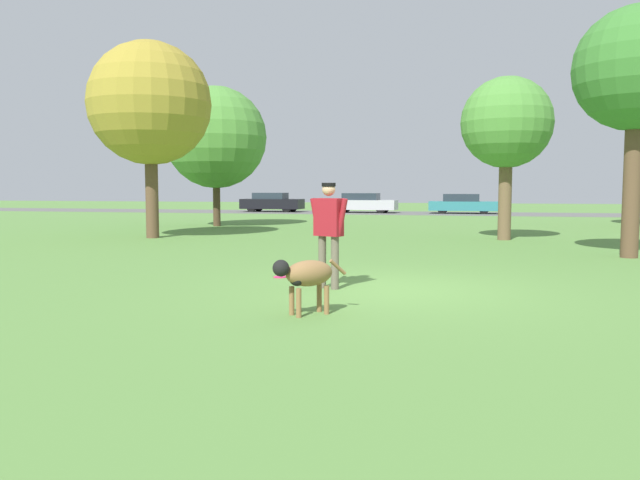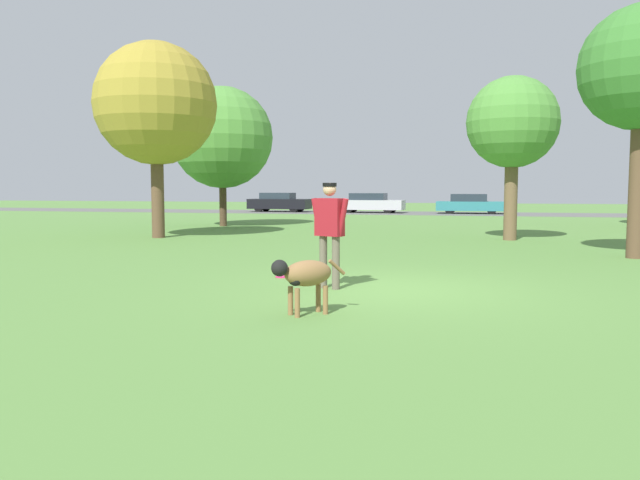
{
  "view_description": "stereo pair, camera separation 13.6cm",
  "coord_description": "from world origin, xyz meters",
  "px_view_note": "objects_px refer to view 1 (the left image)",
  "views": [
    {
      "loc": [
        1.36,
        -10.16,
        1.67
      ],
      "look_at": [
        -0.81,
        -1.23,
        0.9
      ],
      "focal_mm": 35.0,
      "sensor_mm": 36.0,
      "label": 1
    },
    {
      "loc": [
        1.49,
        -10.13,
        1.67
      ],
      "look_at": [
        -0.81,
        -1.23,
        0.9
      ],
      "focal_mm": 35.0,
      "sensor_mm": 36.0,
      "label": 2
    }
  ],
  "objects_px": {
    "tree_far_left": "(216,138)",
    "parked_car_teal": "(463,204)",
    "parked_car_black": "(272,202)",
    "person": "(329,225)",
    "tree_near_right": "(637,71)",
    "frisbee": "(280,277)",
    "tree_near_left": "(150,104)",
    "dog": "(306,275)",
    "parked_car_silver": "(363,203)",
    "tree_mid_center": "(507,124)"
  },
  "relations": [
    {
      "from": "tree_far_left",
      "to": "parked_car_teal",
      "type": "bearing_deg",
      "value": 57.47
    },
    {
      "from": "tree_far_left",
      "to": "parked_car_black",
      "type": "relative_size",
      "value": 1.4
    },
    {
      "from": "person",
      "to": "tree_near_right",
      "type": "bearing_deg",
      "value": 68.08
    },
    {
      "from": "frisbee",
      "to": "tree_near_left",
      "type": "distance_m",
      "value": 11.36
    },
    {
      "from": "dog",
      "to": "tree_far_left",
      "type": "bearing_deg",
      "value": -108.25
    },
    {
      "from": "dog",
      "to": "tree_far_left",
      "type": "distance_m",
      "value": 19.91
    },
    {
      "from": "tree_near_left",
      "to": "tree_far_left",
      "type": "height_order",
      "value": "tree_near_left"
    },
    {
      "from": "person",
      "to": "parked_car_silver",
      "type": "distance_m",
      "value": 31.73
    },
    {
      "from": "tree_near_right",
      "to": "tree_far_left",
      "type": "relative_size",
      "value": 0.98
    },
    {
      "from": "dog",
      "to": "parked_car_black",
      "type": "bearing_deg",
      "value": -115.87
    },
    {
      "from": "tree_near_right",
      "to": "parked_car_silver",
      "type": "relative_size",
      "value": 1.29
    },
    {
      "from": "tree_near_right",
      "to": "parked_car_black",
      "type": "height_order",
      "value": "tree_near_right"
    },
    {
      "from": "tree_far_left",
      "to": "tree_near_left",
      "type": "bearing_deg",
      "value": -86.04
    },
    {
      "from": "person",
      "to": "parked_car_black",
      "type": "bearing_deg",
      "value": 131.78
    },
    {
      "from": "tree_far_left",
      "to": "parked_car_silver",
      "type": "height_order",
      "value": "tree_far_left"
    },
    {
      "from": "tree_near_left",
      "to": "parked_car_teal",
      "type": "relative_size",
      "value": 1.48
    },
    {
      "from": "tree_mid_center",
      "to": "dog",
      "type": "bearing_deg",
      "value": -103.57
    },
    {
      "from": "tree_near_left",
      "to": "tree_near_right",
      "type": "xyz_separation_m",
      "value": [
        14.07,
        -2.72,
        -0.02
      ]
    },
    {
      "from": "tree_mid_center",
      "to": "tree_far_left",
      "type": "distance_m",
      "value": 12.71
    },
    {
      "from": "tree_near_left",
      "to": "parked_car_black",
      "type": "distance_m",
      "value": 23.15
    },
    {
      "from": "parked_car_black",
      "to": "person",
      "type": "bearing_deg",
      "value": -68.83
    },
    {
      "from": "tree_mid_center",
      "to": "parked_car_silver",
      "type": "bearing_deg",
      "value": 111.64
    },
    {
      "from": "tree_mid_center",
      "to": "parked_car_teal",
      "type": "xyz_separation_m",
      "value": [
        -1.57,
        20.71,
        -3.07
      ]
    },
    {
      "from": "tree_near_left",
      "to": "dog",
      "type": "bearing_deg",
      "value": -53.31
    },
    {
      "from": "person",
      "to": "parked_car_teal",
      "type": "bearing_deg",
      "value": 108.94
    },
    {
      "from": "tree_mid_center",
      "to": "person",
      "type": "bearing_deg",
      "value": -107.09
    },
    {
      "from": "tree_near_right",
      "to": "parked_car_silver",
      "type": "xyz_separation_m",
      "value": [
        -10.79,
        25.17,
        -3.75
      ]
    },
    {
      "from": "tree_near_right",
      "to": "parked_car_silver",
      "type": "height_order",
      "value": "tree_near_right"
    },
    {
      "from": "person",
      "to": "dog",
      "type": "distance_m",
      "value": 2.25
    },
    {
      "from": "tree_mid_center",
      "to": "parked_car_silver",
      "type": "distance_m",
      "value": 22.28
    },
    {
      "from": "dog",
      "to": "tree_near_left",
      "type": "xyz_separation_m",
      "value": [
        -8.27,
        11.09,
        3.89
      ]
    },
    {
      "from": "dog",
      "to": "parked_car_silver",
      "type": "bearing_deg",
      "value": -126.15
    },
    {
      "from": "parked_car_silver",
      "to": "parked_car_black",
      "type": "bearing_deg",
      "value": -178.86
    },
    {
      "from": "tree_near_left",
      "to": "parked_car_black",
      "type": "relative_size",
      "value": 1.5
    },
    {
      "from": "tree_far_left",
      "to": "parked_car_black",
      "type": "bearing_deg",
      "value": 99.58
    },
    {
      "from": "tree_far_left",
      "to": "parked_car_silver",
      "type": "bearing_deg",
      "value": 76.86
    },
    {
      "from": "tree_near_right",
      "to": "tree_far_left",
      "type": "bearing_deg",
      "value": 147.59
    },
    {
      "from": "tree_near_left",
      "to": "tree_near_right",
      "type": "height_order",
      "value": "tree_near_left"
    },
    {
      "from": "person",
      "to": "parked_car_teal",
      "type": "relative_size",
      "value": 0.4
    },
    {
      "from": "dog",
      "to": "tree_near_left",
      "type": "distance_m",
      "value": 14.37
    },
    {
      "from": "person",
      "to": "parked_car_teal",
      "type": "xyz_separation_m",
      "value": [
        1.77,
        31.56,
        -0.43
      ]
    },
    {
      "from": "parked_car_black",
      "to": "dog",
      "type": "bearing_deg",
      "value": -69.72
    },
    {
      "from": "tree_far_left",
      "to": "parked_car_teal",
      "type": "xyz_separation_m",
      "value": [
        10.3,
        16.15,
        -3.21
      ]
    },
    {
      "from": "dog",
      "to": "parked_car_teal",
      "type": "height_order",
      "value": "parked_car_teal"
    },
    {
      "from": "dog",
      "to": "parked_car_silver",
      "type": "height_order",
      "value": "parked_car_silver"
    },
    {
      "from": "dog",
      "to": "tree_mid_center",
      "type": "distance_m",
      "value": 13.78
    },
    {
      "from": "person",
      "to": "dog",
      "type": "relative_size",
      "value": 2.0
    },
    {
      "from": "tree_near_left",
      "to": "person",
      "type": "bearing_deg",
      "value": -47.8
    },
    {
      "from": "dog",
      "to": "parked_car_black",
      "type": "height_order",
      "value": "parked_car_black"
    },
    {
      "from": "tree_near_right",
      "to": "parked_car_black",
      "type": "distance_m",
      "value": 30.87
    }
  ]
}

